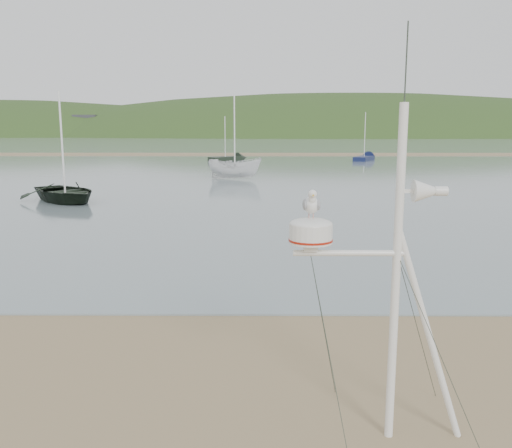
{
  "coord_description": "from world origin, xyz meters",
  "views": [
    {
      "loc": [
        2.03,
        -7.18,
        4.06
      ],
      "look_at": [
        1.98,
        1.0,
        2.57
      ],
      "focal_mm": 38.0,
      "sensor_mm": 36.0,
      "label": 1
    }
  ],
  "objects_px": {
    "boat_white": "(235,151)",
    "sailboat_blue_far": "(367,158)",
    "mast_rig": "(389,347)",
    "boat_dark": "(63,154)",
    "sailboat_dark_mid": "(234,158)"
  },
  "relations": [
    {
      "from": "boat_white",
      "to": "sailboat_dark_mid",
      "type": "height_order",
      "value": "sailboat_dark_mid"
    },
    {
      "from": "boat_white",
      "to": "sailboat_blue_far",
      "type": "height_order",
      "value": "sailboat_blue_far"
    },
    {
      "from": "boat_dark",
      "to": "sailboat_blue_far",
      "type": "relative_size",
      "value": 0.83
    },
    {
      "from": "mast_rig",
      "to": "sailboat_blue_far",
      "type": "relative_size",
      "value": 0.86
    },
    {
      "from": "boat_white",
      "to": "sailboat_blue_far",
      "type": "distance_m",
      "value": 28.04
    },
    {
      "from": "boat_dark",
      "to": "sailboat_dark_mid",
      "type": "height_order",
      "value": "sailboat_dark_mid"
    },
    {
      "from": "boat_dark",
      "to": "sailboat_blue_far",
      "type": "height_order",
      "value": "sailboat_blue_far"
    },
    {
      "from": "mast_rig",
      "to": "boat_dark",
      "type": "relative_size",
      "value": 1.04
    },
    {
      "from": "mast_rig",
      "to": "boat_white",
      "type": "relative_size",
      "value": 1.24
    },
    {
      "from": "mast_rig",
      "to": "sailboat_dark_mid",
      "type": "relative_size",
      "value": 0.96
    },
    {
      "from": "boat_white",
      "to": "sailboat_dark_mid",
      "type": "distance_m",
      "value": 22.6
    },
    {
      "from": "boat_white",
      "to": "sailboat_blue_far",
      "type": "bearing_deg",
      "value": -17.45
    },
    {
      "from": "sailboat_dark_mid",
      "to": "sailboat_blue_far",
      "type": "bearing_deg",
      "value": 4.57
    },
    {
      "from": "boat_white",
      "to": "mast_rig",
      "type": "bearing_deg",
      "value": -159.79
    },
    {
      "from": "mast_rig",
      "to": "boat_white",
      "type": "distance_m",
      "value": 35.0
    }
  ]
}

